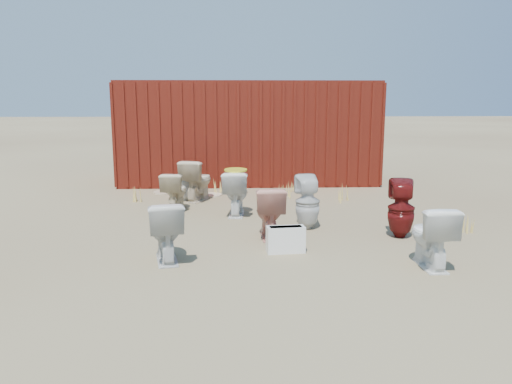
{
  "coord_description": "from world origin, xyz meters",
  "views": [
    {
      "loc": [
        -0.33,
        -7.14,
        2.0
      ],
      "look_at": [
        0.0,
        0.6,
        0.55
      ],
      "focal_mm": 35.0,
      "sensor_mm": 36.0,
      "label": 1
    }
  ],
  "objects_px": {
    "toilet_front_pink": "(269,212)",
    "toilet_back_e": "(307,202)",
    "toilet_back_yellowlid": "(236,193)",
    "loose_tank": "(286,239)",
    "shipping_container": "(248,132)",
    "toilet_front_c": "(165,231)",
    "toilet_back_beige_left": "(175,191)",
    "toilet_front_e": "(431,236)",
    "toilet_front_maroon": "(401,209)",
    "toilet_back_beige_right": "(197,180)",
    "toilet_back_a": "(186,182)"
  },
  "relations": [
    {
      "from": "toilet_front_e",
      "to": "toilet_back_a",
      "type": "distance_m",
      "value": 5.32
    },
    {
      "from": "toilet_front_c",
      "to": "toilet_back_beige_left",
      "type": "height_order",
      "value": "toilet_front_c"
    },
    {
      "from": "toilet_back_a",
      "to": "toilet_front_maroon",
      "type": "bearing_deg",
      "value": 148.09
    },
    {
      "from": "shipping_container",
      "to": "toilet_back_e",
      "type": "distance_m",
      "value": 4.93
    },
    {
      "from": "shipping_container",
      "to": "toilet_front_pink",
      "type": "xyz_separation_m",
      "value": [
        0.16,
        -5.26,
        -0.82
      ]
    },
    {
      "from": "toilet_front_c",
      "to": "toilet_front_pink",
      "type": "bearing_deg",
      "value": -154.88
    },
    {
      "from": "toilet_back_beige_left",
      "to": "toilet_front_c",
      "type": "bearing_deg",
      "value": 103.17
    },
    {
      "from": "toilet_back_yellowlid",
      "to": "loose_tank",
      "type": "distance_m",
      "value": 2.29
    },
    {
      "from": "toilet_back_yellowlid",
      "to": "toilet_front_pink",
      "type": "bearing_deg",
      "value": 113.35
    },
    {
      "from": "toilet_back_a",
      "to": "loose_tank",
      "type": "bearing_deg",
      "value": 123.24
    },
    {
      "from": "shipping_container",
      "to": "toilet_back_beige_right",
      "type": "distance_m",
      "value": 2.86
    },
    {
      "from": "toilet_front_c",
      "to": "toilet_front_e",
      "type": "bearing_deg",
      "value": 161.68
    },
    {
      "from": "toilet_back_yellowlid",
      "to": "toilet_back_a",
      "type": "bearing_deg",
      "value": -48.15
    },
    {
      "from": "toilet_front_maroon",
      "to": "toilet_back_beige_right",
      "type": "relative_size",
      "value": 1.04
    },
    {
      "from": "toilet_front_e",
      "to": "loose_tank",
      "type": "relative_size",
      "value": 1.53
    },
    {
      "from": "toilet_front_c",
      "to": "shipping_container",
      "type": "bearing_deg",
      "value": -112.6
    },
    {
      "from": "toilet_front_e",
      "to": "toilet_back_yellowlid",
      "type": "bearing_deg",
      "value": -51.03
    },
    {
      "from": "toilet_front_e",
      "to": "toilet_front_maroon",
      "type": "bearing_deg",
      "value": -93.46
    },
    {
      "from": "toilet_front_maroon",
      "to": "toilet_back_beige_left",
      "type": "relative_size",
      "value": 1.23
    },
    {
      "from": "shipping_container",
      "to": "toilet_front_e",
      "type": "xyz_separation_m",
      "value": [
        2.02,
        -6.66,
        -0.82
      ]
    },
    {
      "from": "shipping_container",
      "to": "loose_tank",
      "type": "height_order",
      "value": "shipping_container"
    },
    {
      "from": "toilet_back_a",
      "to": "toilet_back_beige_right",
      "type": "bearing_deg",
      "value": -177.04
    },
    {
      "from": "toilet_front_c",
      "to": "toilet_back_beige_right",
      "type": "relative_size",
      "value": 0.94
    },
    {
      "from": "toilet_front_c",
      "to": "toilet_back_e",
      "type": "height_order",
      "value": "toilet_back_e"
    },
    {
      "from": "toilet_back_e",
      "to": "toilet_back_beige_left",
      "type": "bearing_deg",
      "value": -37.59
    },
    {
      "from": "shipping_container",
      "to": "toilet_back_e",
      "type": "height_order",
      "value": "shipping_container"
    },
    {
      "from": "toilet_front_pink",
      "to": "toilet_back_beige_left",
      "type": "height_order",
      "value": "toilet_front_pink"
    },
    {
      "from": "toilet_back_a",
      "to": "toilet_back_e",
      "type": "height_order",
      "value": "toilet_back_e"
    },
    {
      "from": "toilet_back_a",
      "to": "toilet_back_yellowlid",
      "type": "height_order",
      "value": "toilet_back_yellowlid"
    },
    {
      "from": "shipping_container",
      "to": "toilet_back_beige_right",
      "type": "height_order",
      "value": "shipping_container"
    },
    {
      "from": "loose_tank",
      "to": "toilet_back_beige_right",
      "type": "bearing_deg",
      "value": 106.05
    },
    {
      "from": "shipping_container",
      "to": "toilet_front_pink",
      "type": "bearing_deg",
      "value": -88.21
    },
    {
      "from": "toilet_front_pink",
      "to": "toilet_back_beige_left",
      "type": "relative_size",
      "value": 1.09
    },
    {
      "from": "toilet_front_pink",
      "to": "toilet_back_e",
      "type": "relative_size",
      "value": 0.9
    },
    {
      "from": "toilet_front_pink",
      "to": "toilet_front_maroon",
      "type": "height_order",
      "value": "toilet_front_maroon"
    },
    {
      "from": "toilet_front_pink",
      "to": "toilet_back_yellowlid",
      "type": "height_order",
      "value": "toilet_back_yellowlid"
    },
    {
      "from": "toilet_front_pink",
      "to": "toilet_back_yellowlid",
      "type": "xyz_separation_m",
      "value": [
        -0.48,
        1.44,
        0.01
      ]
    },
    {
      "from": "toilet_front_e",
      "to": "toilet_back_yellowlid",
      "type": "relative_size",
      "value": 0.98
    },
    {
      "from": "shipping_container",
      "to": "toilet_back_beige_right",
      "type": "relative_size",
      "value": 7.32
    },
    {
      "from": "shipping_container",
      "to": "toilet_back_a",
      "type": "height_order",
      "value": "shipping_container"
    },
    {
      "from": "toilet_front_maroon",
      "to": "toilet_back_a",
      "type": "bearing_deg",
      "value": -27.46
    },
    {
      "from": "toilet_back_beige_right",
      "to": "toilet_back_yellowlid",
      "type": "bearing_deg",
      "value": 142.14
    },
    {
      "from": "shipping_container",
      "to": "toilet_front_maroon",
      "type": "bearing_deg",
      "value": -68.77
    },
    {
      "from": "toilet_back_e",
      "to": "loose_tank",
      "type": "relative_size",
      "value": 1.69
    },
    {
      "from": "toilet_front_c",
      "to": "toilet_front_maroon",
      "type": "xyz_separation_m",
      "value": [
        3.28,
        0.93,
        0.04
      ]
    },
    {
      "from": "toilet_back_yellowlid",
      "to": "toilet_back_e",
      "type": "xyz_separation_m",
      "value": [
        1.11,
        -0.98,
        0.03
      ]
    },
    {
      "from": "toilet_front_pink",
      "to": "toilet_back_e",
      "type": "distance_m",
      "value": 0.78
    },
    {
      "from": "toilet_front_maroon",
      "to": "toilet_back_beige_right",
      "type": "bearing_deg",
      "value": -29.22
    },
    {
      "from": "toilet_back_a",
      "to": "loose_tank",
      "type": "relative_size",
      "value": 1.46
    },
    {
      "from": "shipping_container",
      "to": "loose_tank",
      "type": "distance_m",
      "value": 6.11
    }
  ]
}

